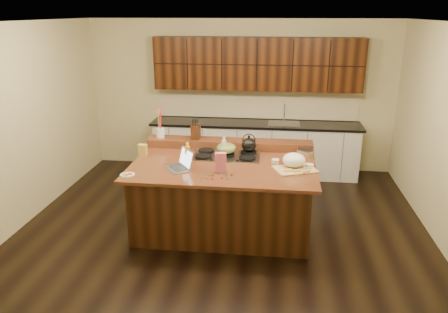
# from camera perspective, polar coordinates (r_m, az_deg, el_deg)

# --- Properties ---
(room) EXTENTS (5.52, 5.02, 2.72)m
(room) POSITION_cam_1_polar(r_m,az_deg,el_deg) (5.59, -0.06, 3.24)
(room) COLOR black
(room) RESTS_ON ground
(island) EXTENTS (2.40, 1.60, 0.92)m
(island) POSITION_cam_1_polar(r_m,az_deg,el_deg) (5.89, -0.06, -5.10)
(island) COLOR black
(island) RESTS_ON ground
(back_ledge) EXTENTS (2.40, 0.30, 0.12)m
(back_ledge) POSITION_cam_1_polar(r_m,az_deg,el_deg) (6.36, 0.72, 1.67)
(back_ledge) COLOR black
(back_ledge) RESTS_ON island
(cooktop) EXTENTS (0.92, 0.52, 0.05)m
(cooktop) POSITION_cam_1_polar(r_m,az_deg,el_deg) (6.00, 0.29, 0.17)
(cooktop) COLOR gray
(cooktop) RESTS_ON island
(back_counter) EXTENTS (3.70, 0.66, 2.40)m
(back_counter) POSITION_cam_1_polar(r_m,az_deg,el_deg) (7.81, 4.17, 4.83)
(back_counter) COLOR silver
(back_counter) RESTS_ON ground
(kettle) EXTENTS (0.27, 0.27, 0.19)m
(kettle) POSITION_cam_1_polar(r_m,az_deg,el_deg) (6.06, 3.26, 1.55)
(kettle) COLOR black
(kettle) RESTS_ON cooktop
(green_bowl) EXTENTS (0.33, 0.33, 0.14)m
(green_bowl) POSITION_cam_1_polar(r_m,az_deg,el_deg) (5.97, 0.30, 1.10)
(green_bowl) COLOR olive
(green_bowl) RESTS_ON cooktop
(laptop) EXTENTS (0.43, 0.45, 0.25)m
(laptop) POSITION_cam_1_polar(r_m,az_deg,el_deg) (5.55, -5.56, -0.93)
(laptop) COLOR #B7B7BC
(laptop) RESTS_ON island
(oil_bottle) EXTENTS (0.09, 0.09, 0.27)m
(oil_bottle) POSITION_cam_1_polar(r_m,az_deg,el_deg) (5.59, -4.76, 0.00)
(oil_bottle) COLOR #BC8E21
(oil_bottle) RESTS_ON island
(vinegar_bottle) EXTENTS (0.07, 0.07, 0.25)m
(vinegar_bottle) POSITION_cam_1_polar(r_m,az_deg,el_deg) (5.90, 0.00, 0.96)
(vinegar_bottle) COLOR silver
(vinegar_bottle) RESTS_ON island
(wooden_tray) EXTENTS (0.60, 0.52, 0.20)m
(wooden_tray) POSITION_cam_1_polar(r_m,az_deg,el_deg) (5.57, 9.16, -0.73)
(wooden_tray) COLOR tan
(wooden_tray) RESTS_ON island
(ramekin_a) EXTENTS (0.10, 0.10, 0.04)m
(ramekin_a) POSITION_cam_1_polar(r_m,az_deg,el_deg) (5.68, 11.12, -1.20)
(ramekin_a) COLOR white
(ramekin_a) RESTS_ON island
(ramekin_b) EXTENTS (0.13, 0.13, 0.04)m
(ramekin_b) POSITION_cam_1_polar(r_m,az_deg,el_deg) (5.78, 6.73, -0.60)
(ramekin_b) COLOR white
(ramekin_b) RESTS_ON island
(ramekin_c) EXTENTS (0.11, 0.11, 0.04)m
(ramekin_c) POSITION_cam_1_polar(r_m,az_deg,el_deg) (5.83, 9.16, -0.54)
(ramekin_c) COLOR white
(ramekin_c) RESTS_ON island
(strainer_bowl) EXTENTS (0.31, 0.31, 0.09)m
(strainer_bowl) POSITION_cam_1_polar(r_m,az_deg,el_deg) (6.07, 10.59, 0.36)
(strainer_bowl) COLOR #996B3F
(strainer_bowl) RESTS_ON island
(kitchen_timer) EXTENTS (0.09, 0.09, 0.07)m
(kitchen_timer) POSITION_cam_1_polar(r_m,az_deg,el_deg) (5.47, 10.51, -1.79)
(kitchen_timer) COLOR silver
(kitchen_timer) RESTS_ON island
(pink_bag) EXTENTS (0.15, 0.10, 0.26)m
(pink_bag) POSITION_cam_1_polar(r_m,az_deg,el_deg) (5.36, -0.44, -0.83)
(pink_bag) COLOR #CC607D
(pink_bag) RESTS_ON island
(candy_plate) EXTENTS (0.20, 0.20, 0.01)m
(candy_plate) POSITION_cam_1_polar(r_m,az_deg,el_deg) (5.45, -12.50, -2.33)
(candy_plate) COLOR white
(candy_plate) RESTS_ON island
(package_box) EXTENTS (0.12, 0.09, 0.16)m
(package_box) POSITION_cam_1_polar(r_m,az_deg,el_deg) (6.12, -10.57, 0.85)
(package_box) COLOR gold
(package_box) RESTS_ON island
(utensil_crock) EXTENTS (0.13, 0.13, 0.14)m
(utensil_crock) POSITION_cam_1_polar(r_m,az_deg,el_deg) (6.52, -8.29, 3.07)
(utensil_crock) COLOR white
(utensil_crock) RESTS_ON back_ledge
(knife_block) EXTENTS (0.12, 0.18, 0.22)m
(knife_block) POSITION_cam_1_polar(r_m,az_deg,el_deg) (6.39, -3.71, 3.27)
(knife_block) COLOR black
(knife_block) RESTS_ON back_ledge
(gumdrop_0) EXTENTS (0.02, 0.02, 0.02)m
(gumdrop_0) POSITION_cam_1_polar(r_m,az_deg,el_deg) (5.30, -1.46, -2.45)
(gumdrop_0) COLOR red
(gumdrop_0) RESTS_ON island
(gumdrop_1) EXTENTS (0.02, 0.02, 0.02)m
(gumdrop_1) POSITION_cam_1_polar(r_m,az_deg,el_deg) (5.30, 0.28, -2.44)
(gumdrop_1) COLOR #198C26
(gumdrop_1) RESTS_ON island
(gumdrop_2) EXTENTS (0.02, 0.02, 0.02)m
(gumdrop_2) POSITION_cam_1_polar(r_m,az_deg,el_deg) (5.20, -0.29, -2.85)
(gumdrop_2) COLOR red
(gumdrop_2) RESTS_ON island
(gumdrop_3) EXTENTS (0.02, 0.02, 0.02)m
(gumdrop_3) POSITION_cam_1_polar(r_m,az_deg,el_deg) (5.32, -0.61, -2.33)
(gumdrop_3) COLOR #198C26
(gumdrop_3) RESTS_ON island
(gumdrop_4) EXTENTS (0.02, 0.02, 0.02)m
(gumdrop_4) POSITION_cam_1_polar(r_m,az_deg,el_deg) (5.18, -1.59, -2.95)
(gumdrop_4) COLOR red
(gumdrop_4) RESTS_ON island
(gumdrop_5) EXTENTS (0.02, 0.02, 0.02)m
(gumdrop_5) POSITION_cam_1_polar(r_m,az_deg,el_deg) (5.20, -2.92, -2.87)
(gumdrop_5) COLOR #198C26
(gumdrop_5) RESTS_ON island
(gumdrop_6) EXTENTS (0.02, 0.02, 0.02)m
(gumdrop_6) POSITION_cam_1_polar(r_m,az_deg,el_deg) (5.31, 1.01, -2.40)
(gumdrop_6) COLOR red
(gumdrop_6) RESTS_ON island
(gumdrop_7) EXTENTS (0.02, 0.02, 0.02)m
(gumdrop_7) POSITION_cam_1_polar(r_m,az_deg,el_deg) (5.19, 0.47, -2.88)
(gumdrop_7) COLOR #198C26
(gumdrop_7) RESTS_ON island
(gumdrop_8) EXTENTS (0.02, 0.02, 0.02)m
(gumdrop_8) POSITION_cam_1_polar(r_m,az_deg,el_deg) (5.21, -2.29, -2.83)
(gumdrop_8) COLOR red
(gumdrop_8) RESTS_ON island
(gumdrop_9) EXTENTS (0.02, 0.02, 0.02)m
(gumdrop_9) POSITION_cam_1_polar(r_m,az_deg,el_deg) (5.31, -1.87, -2.39)
(gumdrop_9) COLOR #198C26
(gumdrop_9) RESTS_ON island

